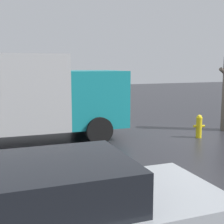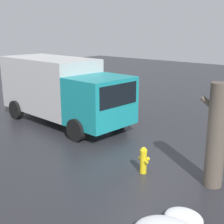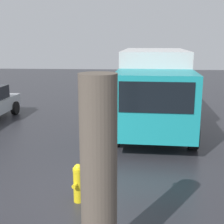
{
  "view_description": "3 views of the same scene",
  "coord_description": "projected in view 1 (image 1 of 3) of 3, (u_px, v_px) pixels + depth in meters",
  "views": [
    {
      "loc": [
        7.11,
        8.95,
        2.59
      ],
      "look_at": [
        3.1,
        -0.69,
        1.02
      ],
      "focal_mm": 50.0,
      "sensor_mm": 36.0,
      "label": 1
    },
    {
      "loc": [
        -5.01,
        7.2,
        4.28
      ],
      "look_at": [
        2.19,
        -1.07,
        1.32
      ],
      "focal_mm": 50.0,
      "sensor_mm": 36.0,
      "label": 2
    },
    {
      "loc": [
        -5.95,
        -1.12,
        3.35
      ],
      "look_at": [
        2.7,
        -0.52,
        1.33
      ],
      "focal_mm": 50.0,
      "sensor_mm": 36.0,
      "label": 3
    }
  ],
  "objects": [
    {
      "name": "parked_car",
      "position": [
        62.0,
        212.0,
        3.99
      ],
      "size": [
        4.31,
        2.18,
        1.41
      ],
      "rotation": [
        0.0,
        0.0,
        1.53
      ],
      "color": "#ADB2B7",
      "rests_on": "ground_plane"
    },
    {
      "name": "delivery_truck",
      "position": [
        18.0,
        95.0,
        10.47
      ],
      "size": [
        6.97,
        2.96,
        2.95
      ],
      "rotation": [
        0.0,
        0.0,
        1.52
      ],
      "color": "teal",
      "rests_on": "ground_plane"
    },
    {
      "name": "ground_plane",
      "position": [
        198.0,
        138.0,
        11.25
      ],
      "size": [
        60.0,
        60.0,
        0.0
      ],
      "primitive_type": "plane",
      "color": "#28282D"
    },
    {
      "name": "fire_hydrant",
      "position": [
        199.0,
        126.0,
        11.2
      ],
      "size": [
        0.41,
        0.32,
        0.84
      ],
      "rotation": [
        0.0,
        0.0,
        4.39
      ],
      "color": "yellow",
      "rests_on": "ground_plane"
    }
  ]
}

